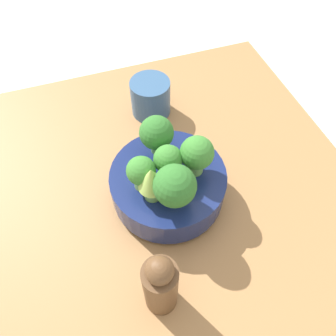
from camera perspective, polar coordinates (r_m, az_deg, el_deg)
ground_plane at (r=0.67m, az=1.03°, el=-7.23°), size 6.00×6.00×0.00m
table at (r=0.65m, az=1.07°, el=-6.24°), size 0.83×0.74×0.05m
bowl at (r=0.60m, az=0.00°, el=-2.88°), size 0.21×0.21×0.07m
broccoli_floret_back at (r=0.53m, az=-4.77°, el=-0.52°), size 0.05×0.05×0.07m
romanesco_piece_far at (r=0.51m, az=-2.85°, el=-2.25°), size 0.05×0.05×0.08m
broccoli_floret_right at (r=0.57m, az=-2.01°, el=6.02°), size 0.06×0.06×0.08m
broccoli_floret_front at (r=0.54m, az=5.03°, el=2.45°), size 0.06×0.06×0.08m
broccoli_floret_left at (r=0.50m, az=1.19°, el=-3.18°), size 0.07×0.07×0.09m
broccoli_floret_center at (r=0.54m, az=0.00°, el=1.31°), size 0.05×0.05×0.07m
cup at (r=0.75m, az=-3.05°, el=12.18°), size 0.09×0.09×0.08m
pepper_mill at (r=0.49m, az=-1.32°, el=-19.74°), size 0.05×0.05×0.16m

